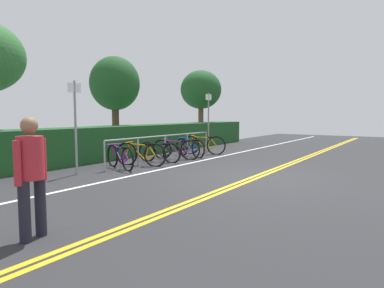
{
  "coord_description": "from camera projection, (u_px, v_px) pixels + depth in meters",
  "views": [
    {
      "loc": [
        -7.92,
        -3.32,
        1.59
      ],
      "look_at": [
        0.66,
        2.42,
        0.67
      ],
      "focal_mm": 31.55,
      "sensor_mm": 36.0,
      "label": 1
    }
  ],
  "objects": [
    {
      "name": "ground_plane",
      "position": [
        257.0,
        178.0,
        8.54
      ],
      "size": [
        37.21,
        12.02,
        0.05
      ],
      "primitive_type": "cube",
      "color": "#2B2B2D"
    },
    {
      "name": "centre_line_yellow_inner",
      "position": [
        260.0,
        177.0,
        8.49
      ],
      "size": [
        33.49,
        0.1,
        0.0
      ],
      "primitive_type": "cube",
      "color": "gold",
      "rests_on": "ground_plane"
    },
    {
      "name": "centre_line_yellow_outer",
      "position": [
        254.0,
        176.0,
        8.58
      ],
      "size": [
        33.49,
        0.1,
        0.0
      ],
      "primitive_type": "cube",
      "color": "gold",
      "rests_on": "ground_plane"
    },
    {
      "name": "bike_lane_stripe_white",
      "position": [
        171.0,
        167.0,
        10.05
      ],
      "size": [
        33.49,
        0.12,
        0.0
      ],
      "primitive_type": "cube",
      "color": "white",
      "rests_on": "ground_plane"
    },
    {
      "name": "bike_rack",
      "position": [
        165.0,
        142.0,
        11.52
      ],
      "size": [
        5.43,
        0.05,
        0.87
      ],
      "color": "#9EA0A5",
      "rests_on": "ground_plane"
    },
    {
      "name": "bicycle_0",
      "position": [
        120.0,
        157.0,
        9.79
      ],
      "size": [
        0.65,
        1.64,
        0.73
      ],
      "color": "black",
      "rests_on": "ground_plane"
    },
    {
      "name": "bicycle_1",
      "position": [
        141.0,
        154.0,
        10.34
      ],
      "size": [
        0.58,
        1.67,
        0.76
      ],
      "color": "black",
      "rests_on": "ground_plane"
    },
    {
      "name": "bicycle_2",
      "position": [
        159.0,
        152.0,
        11.17
      ],
      "size": [
        0.46,
        1.63,
        0.7
      ],
      "color": "black",
      "rests_on": "ground_plane"
    },
    {
      "name": "bicycle_3",
      "position": [
        176.0,
        149.0,
        11.87
      ],
      "size": [
        0.62,
        1.72,
        0.74
      ],
      "color": "black",
      "rests_on": "ground_plane"
    },
    {
      "name": "bicycle_4",
      "position": [
        190.0,
        148.0,
        12.54
      ],
      "size": [
        0.6,
        1.61,
        0.73
      ],
      "color": "black",
      "rests_on": "ground_plane"
    },
    {
      "name": "bicycle_5",
      "position": [
        203.0,
        145.0,
        13.35
      ],
      "size": [
        0.66,
        1.74,
        0.78
      ],
      "color": "black",
      "rests_on": "ground_plane"
    },
    {
      "name": "pedestrian",
      "position": [
        31.0,
        170.0,
        4.23
      ],
      "size": [
        0.48,
        0.32,
        1.55
      ],
      "color": "#1E1E2D",
      "rests_on": "ground_plane"
    },
    {
      "name": "sign_post_near",
      "position": [
        75.0,
        119.0,
        8.76
      ],
      "size": [
        0.36,
        0.06,
        2.44
      ],
      "color": "gray",
      "rests_on": "ground_plane"
    },
    {
      "name": "sign_post_far",
      "position": [
        208.0,
        117.0,
        14.02
      ],
      "size": [
        0.36,
        0.07,
        2.46
      ],
      "color": "gray",
      "rests_on": "ground_plane"
    },
    {
      "name": "hedge_backdrop",
      "position": [
        149.0,
        139.0,
        13.89
      ],
      "size": [
        14.38,
        1.21,
        1.15
      ],
      "primitive_type": "cube",
      "color": "#1C4C21",
      "rests_on": "ground_plane"
    },
    {
      "name": "tree_mid",
      "position": [
        115.0,
        84.0,
        13.78
      ],
      "size": [
        2.03,
        2.03,
        3.93
      ],
      "color": "#473323",
      "rests_on": "ground_plane"
    },
    {
      "name": "tree_far_right",
      "position": [
        201.0,
        90.0,
        18.94
      ],
      "size": [
        2.29,
        2.29,
        4.02
      ],
      "color": "brown",
      "rests_on": "ground_plane"
    }
  ]
}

